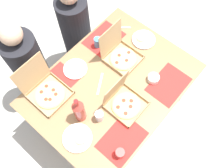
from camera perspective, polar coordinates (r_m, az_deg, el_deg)
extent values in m
plane|color=beige|center=(2.79, 0.00, -6.97)|extent=(6.00, 6.00, 0.00)
cylinder|color=#3F3328|center=(2.63, 16.88, -0.29)|extent=(0.07, 0.07, 0.74)
cylinder|color=#3F3328|center=(2.50, -17.95, -7.78)|extent=(0.07, 0.07, 0.74)
cylinder|color=#3F3328|center=(2.84, 1.35, 10.70)|extent=(0.07, 0.07, 0.74)
cube|color=#936D47|center=(2.10, 0.00, -0.18)|extent=(1.39, 1.04, 0.03)
cube|color=red|center=(1.92, 2.35, -12.94)|extent=(0.36, 0.26, 0.00)
cube|color=red|center=(2.13, 13.15, -0.10)|extent=(0.36, 0.26, 0.00)
cube|color=red|center=(2.14, -13.12, 0.12)|extent=(0.36, 0.26, 0.00)
cube|color=red|center=(2.33, -1.92, 10.63)|extent=(0.36, 0.26, 0.00)
cube|color=tan|center=(2.20, 2.64, 5.82)|extent=(0.28, 0.28, 0.01)
cube|color=tan|center=(2.13, 0.34, 3.74)|extent=(0.01, 0.28, 0.03)
cube|color=tan|center=(2.25, 4.88, 8.27)|extent=(0.01, 0.28, 0.03)
cube|color=tan|center=(2.15, 5.45, 4.06)|extent=(0.28, 0.01, 0.03)
cube|color=tan|center=(2.23, -0.04, 8.00)|extent=(0.28, 0.01, 0.03)
cylinder|color=#E0B76B|center=(2.19, 2.65, 5.95)|extent=(0.24, 0.24, 0.01)
cylinder|color=#EFD67F|center=(2.19, 2.66, 6.06)|extent=(0.22, 0.22, 0.00)
cylinder|color=red|center=(2.22, 3.96, 7.43)|extent=(0.03, 0.03, 0.00)
cylinder|color=red|center=(2.20, 1.68, 6.77)|extent=(0.03, 0.03, 0.00)
cylinder|color=red|center=(2.16, 1.13, 5.06)|extent=(0.03, 0.03, 0.00)
cylinder|color=red|center=(2.17, 3.43, 5.58)|extent=(0.03, 0.03, 0.00)
cube|color=tan|center=(2.11, -0.30, 10.51)|extent=(0.28, 0.02, 0.28)
cube|color=tan|center=(2.00, 3.35, -5.06)|extent=(0.28, 0.28, 0.01)
cube|color=tan|center=(1.95, 0.83, -7.71)|extent=(0.01, 0.28, 0.03)
cube|color=tan|center=(2.03, 5.80, -2.15)|extent=(0.01, 0.28, 0.03)
cube|color=tan|center=(1.96, 6.47, -7.26)|extent=(0.28, 0.01, 0.03)
cube|color=tan|center=(2.02, 0.39, -2.54)|extent=(0.28, 0.01, 0.03)
cylinder|color=#E0B76B|center=(1.99, 3.36, -4.97)|extent=(0.24, 0.24, 0.01)
cylinder|color=#EFD67F|center=(1.99, 3.38, -4.89)|extent=(0.22, 0.22, 0.00)
cylinder|color=red|center=(2.00, 4.55, -3.95)|extent=(0.03, 0.03, 0.00)
cylinder|color=red|center=(2.00, 2.77, -3.88)|extent=(0.03, 0.03, 0.00)
cylinder|color=red|center=(1.97, 1.41, -5.44)|extent=(0.03, 0.03, 0.00)
cylinder|color=red|center=(1.96, 3.21, -6.91)|extent=(0.03, 0.03, 0.00)
cylinder|color=red|center=(1.98, 4.38, -5.29)|extent=(0.03, 0.03, 0.00)
cube|color=tan|center=(1.87, 0.81, -0.97)|extent=(0.28, 0.05, 0.28)
cube|color=tan|center=(2.10, -14.28, -2.52)|extent=(0.29, 0.29, 0.01)
cube|color=tan|center=(2.07, -17.26, -5.06)|extent=(0.01, 0.29, 0.03)
cube|color=tan|center=(2.11, -11.58, 0.38)|extent=(0.01, 0.29, 0.03)
cube|color=tan|center=(2.02, -11.67, -4.78)|extent=(0.29, 0.01, 0.03)
cube|color=tan|center=(2.15, -16.94, 0.01)|extent=(0.29, 0.01, 0.03)
cylinder|color=#E0B76B|center=(2.09, -14.34, -2.42)|extent=(0.26, 0.26, 0.01)
cylinder|color=#EFD67F|center=(2.08, -14.39, -2.33)|extent=(0.23, 0.23, 0.00)
cylinder|color=red|center=(2.09, -13.63, -1.35)|extent=(0.03, 0.03, 0.00)
cylinder|color=red|center=(2.12, -15.17, -0.48)|extent=(0.03, 0.03, 0.00)
cylinder|color=red|center=(2.11, -16.27, -1.79)|extent=(0.03, 0.03, 0.00)
cylinder|color=red|center=(2.07, -15.27, -3.46)|extent=(0.03, 0.03, 0.00)
cylinder|color=red|center=(2.06, -14.36, -3.53)|extent=(0.03, 0.03, 0.00)
cylinder|color=red|center=(2.07, -13.07, -2.35)|extent=(0.03, 0.03, 0.00)
cube|color=tan|center=(2.02, -18.37, 2.25)|extent=(0.29, 0.03, 0.29)
cylinder|color=white|center=(2.17, -8.59, 3.45)|extent=(0.20, 0.20, 0.01)
cylinder|color=white|center=(2.16, -8.62, 3.56)|extent=(0.21, 0.21, 0.01)
cylinder|color=white|center=(1.94, -8.12, -12.46)|extent=(0.22, 0.22, 0.01)
cylinder|color=white|center=(1.93, -8.15, -12.40)|extent=(0.23, 0.23, 0.01)
cylinder|color=#E0B76B|center=(1.91, -7.44, -12.72)|extent=(0.09, 0.09, 0.01)
cylinder|color=#EFD67F|center=(1.91, -7.46, -12.68)|extent=(0.08, 0.08, 0.00)
cylinder|color=white|center=(2.34, 7.43, 10.25)|extent=(0.21, 0.21, 0.01)
cylinder|color=white|center=(2.33, 7.45, 10.37)|extent=(0.22, 0.22, 0.01)
cylinder|color=#E0B76B|center=(2.33, 6.83, 10.62)|extent=(0.09, 0.09, 0.01)
cylinder|color=#EFD67F|center=(2.32, 6.84, 10.71)|extent=(0.08, 0.08, 0.00)
cylinder|color=#B2382D|center=(1.89, -7.75, -6.34)|extent=(0.09, 0.09, 0.22)
cone|color=#B2382D|center=(1.77, -8.25, -4.93)|extent=(0.09, 0.09, 0.04)
cylinder|color=#B2382D|center=(1.72, -8.45, -4.38)|extent=(0.03, 0.03, 0.06)
cylinder|color=red|center=(1.69, -8.60, -3.96)|extent=(0.03, 0.03, 0.01)
cylinder|color=#BF4742|center=(1.86, 1.88, -15.96)|extent=(0.07, 0.07, 0.09)
cylinder|color=teal|center=(2.25, -3.42, 9.75)|extent=(0.06, 0.06, 0.10)
cylinder|color=silver|center=(1.92, -2.98, -7.53)|extent=(0.07, 0.07, 0.10)
cylinder|color=white|center=(2.11, 9.71, 1.33)|extent=(0.10, 0.10, 0.05)
cube|color=#B7B7BC|center=(2.08, -2.85, 0.07)|extent=(0.19, 0.12, 0.00)
cube|color=#B7B7BC|center=(2.41, 2.13, 13.14)|extent=(0.14, 0.15, 0.00)
cylinder|color=black|center=(2.57, -18.07, 2.83)|extent=(0.32, 0.32, 1.00)
sphere|color=#D1A889|center=(2.10, -22.73, 10.78)|extent=(0.19, 0.19, 0.19)
cylinder|color=black|center=(2.75, -8.26, 11.40)|extent=(0.32, 0.32, 0.96)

